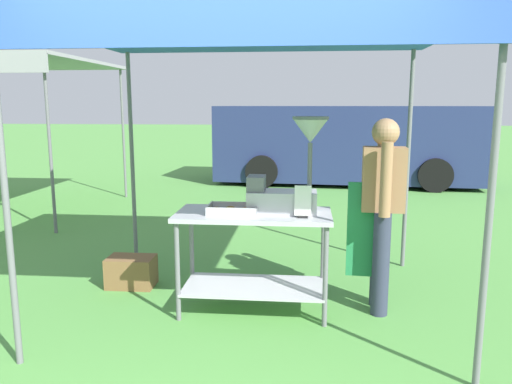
% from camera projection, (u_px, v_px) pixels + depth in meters
% --- Properties ---
extents(ground_plane, '(70.00, 70.00, 0.00)m').
position_uv_depth(ground_plane, '(274.00, 203.00, 8.75)').
color(ground_plane, '#519342').
extents(stall_canopy, '(3.16, 2.55, 2.31)m').
position_uv_depth(stall_canopy, '(255.00, 38.00, 3.91)').
color(stall_canopy, slate).
rests_on(stall_canopy, ground).
extents(donut_cart, '(1.27, 0.61, 0.85)m').
position_uv_depth(donut_cart, '(254.00, 241.00, 4.10)').
color(donut_cart, '#B7B7BC').
rests_on(donut_cart, ground).
extents(donut_tray, '(0.41, 0.26, 0.07)m').
position_uv_depth(donut_tray, '(233.00, 211.00, 4.02)').
color(donut_tray, '#B7B7BC').
rests_on(donut_tray, donut_cart).
extents(donut_fryer, '(0.64, 0.29, 0.78)m').
position_uv_depth(donut_fryer, '(289.00, 177.00, 4.00)').
color(donut_fryer, '#B7B7BC').
rests_on(donut_fryer, donut_cart).
extents(menu_sign, '(0.13, 0.05, 0.25)m').
position_uv_depth(menu_sign, '(303.00, 204.00, 3.85)').
color(menu_sign, black).
rests_on(menu_sign, donut_cart).
extents(vendor, '(0.46, 0.54, 1.61)m').
position_uv_depth(vendor, '(382.00, 205.00, 4.06)').
color(vendor, '#2D3347').
rests_on(vendor, ground).
extents(supply_crate, '(0.44, 0.30, 0.29)m').
position_uv_depth(supply_crate, '(131.00, 272.00, 4.73)').
color(supply_crate, brown).
rests_on(supply_crate, ground).
extents(van_navy, '(5.73, 2.38, 1.69)m').
position_uv_depth(van_navy, '(346.00, 143.00, 10.94)').
color(van_navy, navy).
rests_on(van_navy, ground).
extents(neighbour_tent, '(2.90, 2.89, 2.40)m').
position_uv_depth(neighbour_tent, '(4.00, 66.00, 7.72)').
color(neighbour_tent, slate).
rests_on(neighbour_tent, ground).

